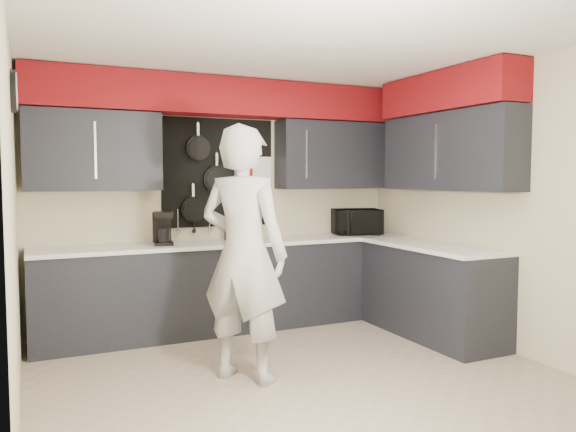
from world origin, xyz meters
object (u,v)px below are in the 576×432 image
utensil_crock (253,233)px  person (243,254)px  microwave (357,222)px  knife_block (230,229)px  coffee_maker (163,228)px

utensil_crock → person: 1.58m
microwave → person: person is taller
utensil_crock → person: size_ratio=0.07×
microwave → utensil_crock: size_ratio=3.72×
knife_block → coffee_maker: bearing=-167.1°
utensil_crock → coffee_maker: (-0.96, -0.04, 0.10)m
microwave → knife_block: size_ratio=2.27×
microwave → coffee_maker: coffee_maker is taller
person → utensil_crock: bearing=-65.0°
utensil_crock → coffee_maker: 0.96m
coffee_maker → knife_block: bearing=17.6°
knife_block → person: (-0.41, -1.49, -0.05)m
microwave → utensil_crock: 1.28m
knife_block → utensil_crock: bearing=-7.1°
knife_block → person: 1.55m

